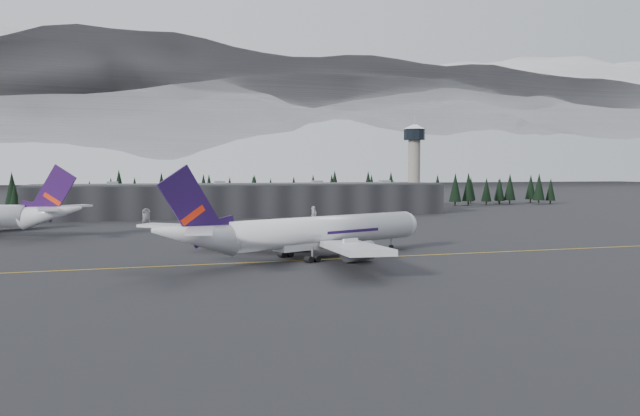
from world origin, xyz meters
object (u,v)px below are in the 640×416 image
object	(u,v)px
gse_vehicle_a	(146,222)
gse_vehicle_b	(314,217)
terminal	(245,199)
control_tower	(414,158)
jet_main	(304,233)

from	to	relation	value
gse_vehicle_a	gse_vehicle_b	bearing A→B (deg)	-10.72
terminal	gse_vehicle_a	world-z (taller)	terminal
control_tower	jet_main	distance (m)	154.76
gse_vehicle_a	terminal	bearing A→B (deg)	22.67
terminal	gse_vehicle_a	bearing A→B (deg)	-141.06
control_tower	gse_vehicle_a	xyz separation A→B (m)	(-113.57, -34.16, -22.68)
control_tower	jet_main	world-z (taller)	control_tower
jet_main	gse_vehicle_b	xyz separation A→B (m)	(30.90, 100.10, -4.55)
control_tower	gse_vehicle_b	distance (m)	64.66
jet_main	gse_vehicle_b	world-z (taller)	jet_main
gse_vehicle_a	gse_vehicle_b	distance (m)	60.31
jet_main	gse_vehicle_a	size ratio (longest dim) A/B	11.86
terminal	gse_vehicle_b	size ratio (longest dim) A/B	34.49
terminal	gse_vehicle_b	bearing A→B (deg)	-49.74
terminal	gse_vehicle_a	size ratio (longest dim) A/B	30.61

